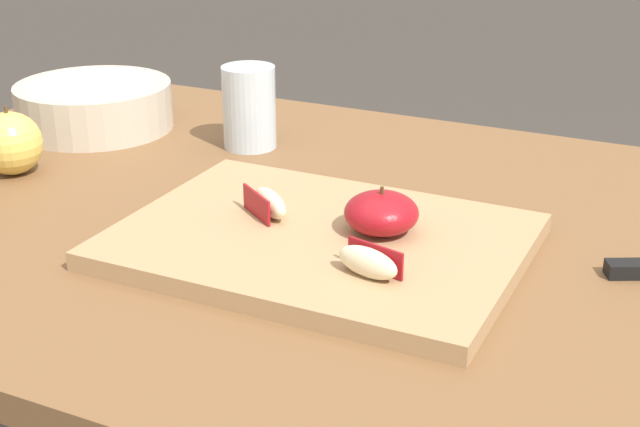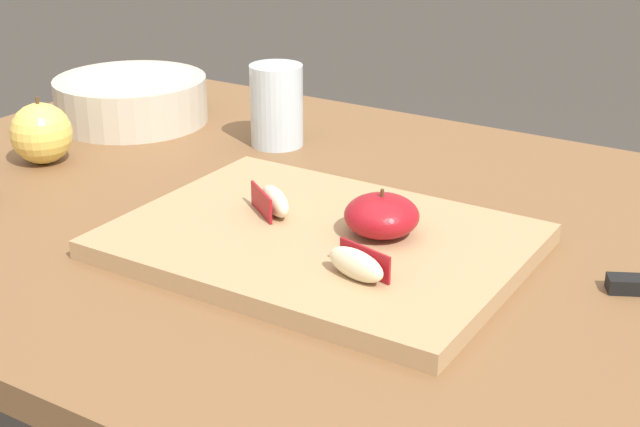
# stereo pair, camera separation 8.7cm
# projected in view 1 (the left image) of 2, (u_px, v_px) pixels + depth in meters

# --- Properties ---
(dining_table) EXTENTS (1.11, 0.78, 0.73)m
(dining_table) POSITION_uv_depth(u_px,v_px,m) (296.00, 310.00, 1.02)
(dining_table) COLOR brown
(dining_table) RESTS_ON ground_plane
(cutting_board) EXTENTS (0.38, 0.28, 0.02)m
(cutting_board) POSITION_uv_depth(u_px,v_px,m) (320.00, 241.00, 0.88)
(cutting_board) COLOR #A37F56
(cutting_board) RESTS_ON dining_table
(apple_half_skin_up) EXTENTS (0.07, 0.07, 0.05)m
(apple_half_skin_up) POSITION_uv_depth(u_px,v_px,m) (381.00, 213.00, 0.87)
(apple_half_skin_up) COLOR maroon
(apple_half_skin_up) RESTS_ON cutting_board
(apple_wedge_left) EXTENTS (0.06, 0.05, 0.03)m
(apple_wedge_left) POSITION_uv_depth(u_px,v_px,m) (266.00, 203.00, 0.91)
(apple_wedge_left) COLOR beige
(apple_wedge_left) RESTS_ON cutting_board
(apple_wedge_front) EXTENTS (0.06, 0.04, 0.03)m
(apple_wedge_front) POSITION_uv_depth(u_px,v_px,m) (368.00, 262.00, 0.79)
(apple_wedge_front) COLOR beige
(apple_wedge_front) RESTS_ON cutting_board
(whole_apple_golden) EXTENTS (0.07, 0.07, 0.08)m
(whole_apple_golden) POSITION_uv_depth(u_px,v_px,m) (11.00, 143.00, 1.07)
(whole_apple_golden) COLOR #DBBC51
(whole_apple_golden) RESTS_ON dining_table
(ceramic_fruit_bowl) EXTENTS (0.21, 0.21, 0.06)m
(ceramic_fruit_bowl) POSITION_uv_depth(u_px,v_px,m) (94.00, 105.00, 1.23)
(ceramic_fruit_bowl) COLOR #BCB29E
(ceramic_fruit_bowl) RESTS_ON dining_table
(drinking_glass_water) EXTENTS (0.07, 0.07, 0.10)m
(drinking_glass_water) POSITION_uv_depth(u_px,v_px,m) (249.00, 107.00, 1.16)
(drinking_glass_water) COLOR silver
(drinking_glass_water) RESTS_ON dining_table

